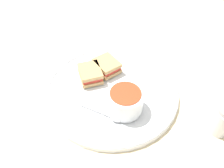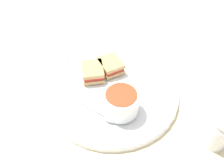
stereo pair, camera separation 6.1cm
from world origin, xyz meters
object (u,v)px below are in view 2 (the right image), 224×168
at_px(sandwich_half_near, 110,65).
at_px(salt_shaker, 219,134).
at_px(soup_bowl, 121,102).
at_px(spoon, 107,116).
at_px(sandwich_half_far, 93,72).

relative_size(sandwich_half_near, salt_shaker, 1.14).
bearing_deg(sandwich_half_near, soup_bowl, -139.90).
xyz_separation_m(spoon, sandwich_half_far, (0.11, 0.11, 0.01)).
bearing_deg(spoon, sandwich_half_near, 121.56).
bearing_deg(salt_shaker, sandwich_half_far, 84.74).
relative_size(spoon, sandwich_half_near, 1.31).
xyz_separation_m(sandwich_half_near, salt_shaker, (-0.08, -0.34, 0.00)).
height_order(soup_bowl, sandwich_half_near, soup_bowl).
distance_m(sandwich_half_far, salt_shaker, 0.37).
bearing_deg(soup_bowl, salt_shaker, -81.40).
height_order(soup_bowl, salt_shaker, salt_shaker).
distance_m(sandwich_half_near, salt_shaker, 0.35).
relative_size(soup_bowl, spoon, 0.74).
bearing_deg(soup_bowl, sandwich_half_far, 62.33).
bearing_deg(sandwich_half_far, sandwich_half_near, -31.93).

